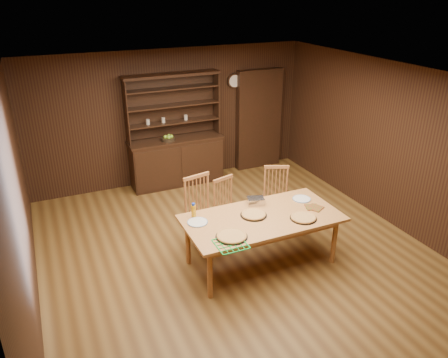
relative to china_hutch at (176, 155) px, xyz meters
name	(u,v)px	position (x,y,z in m)	size (l,w,h in m)	color
floor	(236,252)	(0.00, -2.75, -0.60)	(6.00, 6.00, 0.00)	brown
room_shell	(237,154)	(0.00, -2.75, 0.98)	(6.00, 6.00, 6.00)	white
china_hutch	(176,155)	(0.00, 0.00, 0.00)	(1.84, 0.52, 2.17)	black
doorway	(259,120)	(1.90, 0.15, 0.45)	(1.00, 0.18, 2.10)	black
wall_clock	(234,81)	(1.35, 0.20, 1.30)	(0.30, 0.05, 0.30)	black
dining_table	(262,221)	(0.21, -3.13, 0.09)	(2.16, 1.08, 0.75)	#BF8342
chair_left	(201,209)	(-0.38, -2.32, 0.00)	(0.54, 0.53, 1.13)	#B5753E
chair_center	(227,206)	(0.09, -2.22, -0.08)	(0.49, 0.47, 0.97)	#B5753E
chair_right	(276,195)	(0.95, -2.26, -0.05)	(0.54, 0.53, 1.03)	#B5753E
pizza_left	(232,236)	(-0.39, -3.43, 0.17)	(0.41, 0.41, 0.04)	black
pizza_right	(303,217)	(0.70, -3.40, 0.17)	(0.37, 0.37, 0.04)	black
pizza_center	(254,214)	(0.12, -3.04, 0.17)	(0.37, 0.37, 0.04)	black
cooling_rack	(231,244)	(-0.47, -3.58, 0.16)	(0.36, 0.36, 0.02)	green
plate_left	(197,222)	(-0.66, -2.91, 0.16)	(0.28, 0.28, 0.02)	silver
plate_right	(302,199)	(1.00, -2.90, 0.16)	(0.27, 0.27, 0.02)	silver
foil_dish	(256,201)	(0.31, -2.75, 0.20)	(0.24, 0.17, 0.10)	white
juice_bottle	(194,211)	(-0.65, -2.75, 0.25)	(0.06, 0.06, 0.21)	orange
pot_holder_a	(315,208)	(1.02, -3.21, 0.16)	(0.19, 0.19, 0.01)	#A8131B
pot_holder_b	(312,207)	(1.00, -3.18, 0.16)	(0.18, 0.18, 0.01)	#A8131B
fruit_bowl	(168,138)	(-0.16, -0.07, 0.39)	(0.27, 0.27, 0.12)	black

